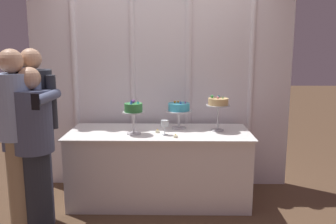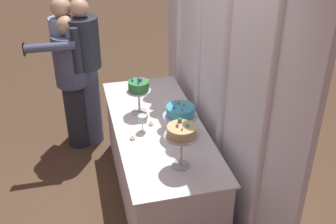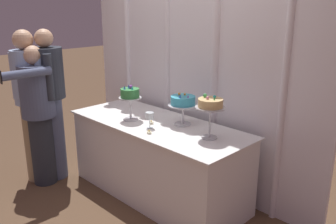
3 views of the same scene
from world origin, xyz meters
name	(u,v)px [view 3 (image 3 of 3)]	position (x,y,z in m)	size (l,w,h in m)	color
ground_plane	(151,197)	(0.00, 0.00, 0.00)	(24.00, 24.00, 0.00)	brown
draped_curtain	(191,47)	(0.00, 0.59, 1.50)	(3.10, 0.18, 2.75)	white
cake_table	(157,159)	(0.00, 0.10, 0.40)	(1.96, 0.79, 0.79)	white
cake_display_leftmost	(130,96)	(-0.26, -0.02, 1.05)	(0.23, 0.23, 0.37)	silver
cake_display_center	(183,102)	(0.21, 0.25, 1.02)	(0.30, 0.30, 0.32)	silver
cake_display_rightmost	(210,106)	(0.63, 0.14, 1.09)	(0.27, 0.27, 0.39)	#B2B2B7
wine_glass	(150,116)	(0.06, -0.05, 0.91)	(0.08, 0.08, 0.15)	silver
tealight_far_left	(151,123)	(-0.02, 0.04, 0.80)	(0.05, 0.05, 0.04)	beige
tealight_near_left	(149,132)	(0.18, -0.16, 0.80)	(0.05, 0.05, 0.04)	beige
guest_man_pink_jacket	(50,100)	(-1.13, -0.45, 0.92)	(0.48, 0.46, 1.68)	#4C5675
guest_girl_blue_dress	(38,111)	(-1.09, -0.61, 0.83)	(0.50, 0.65, 1.53)	#282D38
guest_man_dark_suit	(30,100)	(-1.22, -0.63, 0.94)	(0.45, 0.37, 1.68)	#9E8966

